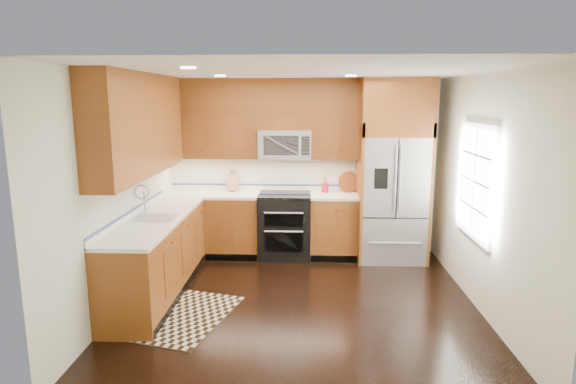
{
  "coord_description": "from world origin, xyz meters",
  "views": [
    {
      "loc": [
        0.08,
        -5.22,
        2.32
      ],
      "look_at": [
        -0.16,
        0.6,
        1.18
      ],
      "focal_mm": 30.0,
      "sensor_mm": 36.0,
      "label": 1
    }
  ],
  "objects_px": {
    "rug": "(188,317)",
    "utensil_crock": "(325,186)",
    "refrigerator": "(393,171)",
    "range": "(285,225)",
    "knife_block": "(233,183)"
  },
  "relations": [
    {
      "from": "range",
      "to": "utensil_crock",
      "type": "relative_size",
      "value": 3.15
    },
    {
      "from": "knife_block",
      "to": "range",
      "type": "bearing_deg",
      "value": -16.37
    },
    {
      "from": "refrigerator",
      "to": "rug",
      "type": "height_order",
      "value": "refrigerator"
    },
    {
      "from": "utensil_crock",
      "to": "rug",
      "type": "bearing_deg",
      "value": -124.17
    },
    {
      "from": "refrigerator",
      "to": "utensil_crock",
      "type": "relative_size",
      "value": 8.66
    },
    {
      "from": "range",
      "to": "utensil_crock",
      "type": "bearing_deg",
      "value": 15.63
    },
    {
      "from": "range",
      "to": "utensil_crock",
      "type": "height_order",
      "value": "utensil_crock"
    },
    {
      "from": "rug",
      "to": "knife_block",
      "type": "bearing_deg",
      "value": 101.33
    },
    {
      "from": "range",
      "to": "rug",
      "type": "xyz_separation_m",
      "value": [
        -0.95,
        -2.11,
        -0.46
      ]
    },
    {
      "from": "range",
      "to": "utensil_crock",
      "type": "distance_m",
      "value": 0.84
    },
    {
      "from": "range",
      "to": "knife_block",
      "type": "xyz_separation_m",
      "value": [
        -0.79,
        0.23,
        0.6
      ]
    },
    {
      "from": "utensil_crock",
      "to": "knife_block",
      "type": "bearing_deg",
      "value": 177.23
    },
    {
      "from": "rug",
      "to": "utensil_crock",
      "type": "distance_m",
      "value": 2.94
    },
    {
      "from": "range",
      "to": "rug",
      "type": "relative_size",
      "value": 0.72
    },
    {
      "from": "utensil_crock",
      "to": "range",
      "type": "bearing_deg",
      "value": -164.37
    }
  ]
}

